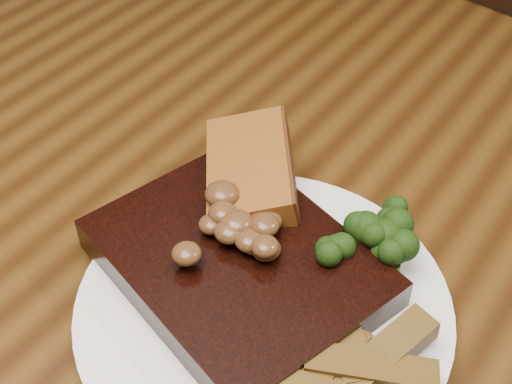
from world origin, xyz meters
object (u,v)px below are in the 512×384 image
potato_wedges (332,351)px  garlic_bread (250,190)px  chair_far (420,77)px  steak (237,264)px  plate (264,311)px  dining_table (233,300)px

potato_wedges → garlic_bread: bearing=145.3°
chair_far → garlic_bread: chair_far is taller
steak → potato_wedges: steak is taller
plate → garlic_bread: garlic_bread is taller
steak → potato_wedges: (0.09, -0.02, -0.00)m
dining_table → chair_far: (-0.09, 0.59, -0.14)m
garlic_bread → dining_table: bearing=-43.5°
plate → garlic_bread: 0.10m
dining_table → chair_far: chair_far is taller
dining_table → potato_wedges: potato_wedges is taller
steak → chair_far: bearing=116.8°
chair_far → potato_wedges: size_ratio=9.11×
dining_table → chair_far: 0.61m
plate → potato_wedges: (0.06, -0.01, 0.02)m
chair_far → steak: bearing=107.3°
garlic_bread → potato_wedges: 0.16m
chair_far → potato_wedges: chair_far is taller
dining_table → chair_far: size_ratio=1.69×
plate → garlic_bread: bearing=131.2°
potato_wedges → dining_table: bearing=153.1°
garlic_bread → potato_wedges: size_ratio=1.07×
steak → garlic_bread: (-0.04, 0.07, -0.00)m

